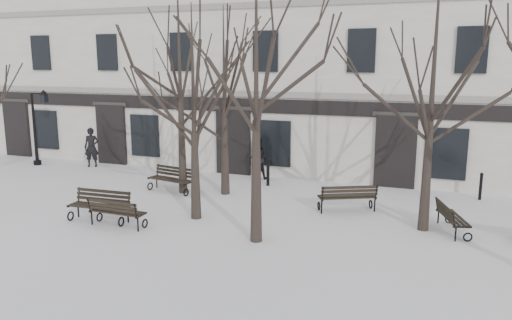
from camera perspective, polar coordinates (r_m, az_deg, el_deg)
The scene contains 17 objects.
ground at distance 14.23m, azimuth -2.05°, elevation -9.36°, with size 100.00×100.00×0.00m, color white.
building at distance 25.77m, azimuth 9.22°, elevation 12.26°, with size 40.40×10.20×11.40m.
tree_1 at distance 15.64m, azimuth -7.20°, elevation 8.24°, with size 4.71×4.71×6.73m.
tree_2 at distance 13.39m, azimuth 0.03°, elevation 11.78°, with size 5.74×5.74×8.20m.
tree_4 at distance 18.94m, azimuth -8.77°, elevation 11.91°, with size 5.89×5.89×8.42m.
tree_5 at distance 18.55m, azimuth -3.68°, elevation 9.24°, with size 4.88×4.88×6.98m.
tree_6 at distance 15.21m, azimuth 19.75°, elevation 11.09°, with size 5.75×5.75×8.21m.
bench_0 at distance 16.60m, azimuth -17.42°, elevation -4.90°, with size 1.99×0.81×0.99m.
bench_1 at distance 15.88m, azimuth -15.68°, elevation -5.69°, with size 1.81×0.69×0.90m.
bench_3 at distance 19.64m, azimuth -9.59°, elevation -2.09°, with size 2.00×1.04×0.97m.
bench_4 at distance 17.09m, azimuth 10.42°, elevation -4.13°, with size 2.01×1.48×0.97m.
bench_5 at distance 15.96m, azimuth 21.38°, elevation -6.07°, with size 1.09×1.79×0.86m.
lamp_post at distance 26.21m, azimuth -23.64°, elevation 3.99°, with size 1.14×0.42×3.66m.
bollard_a at distance 20.26m, azimuth 1.38°, elevation -1.19°, with size 0.15×0.15×1.20m.
bollard_b at distance 19.99m, azimuth 24.30°, elevation -2.65°, with size 0.13×0.13×1.02m.
pedestrian_a at distance 25.29m, azimuth -18.15°, elevation -0.72°, with size 0.69×0.45×1.88m, color black.
pedestrian_b at distance 21.56m, azimuth 0.16°, elevation -2.16°, with size 0.88×0.69×1.81m, color black.
Camera 1 is at (5.12, -12.29, 5.02)m, focal length 35.00 mm.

